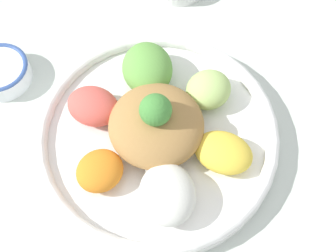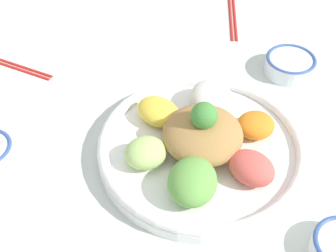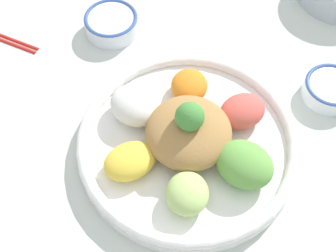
% 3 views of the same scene
% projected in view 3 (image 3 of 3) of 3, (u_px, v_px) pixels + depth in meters
% --- Properties ---
extents(ground_plane, '(2.40, 2.40, 0.00)m').
position_uv_depth(ground_plane, '(188.00, 140.00, 0.78)').
color(ground_plane, silver).
extents(salad_platter, '(0.36, 0.36, 0.12)m').
position_uv_depth(salad_platter, '(188.00, 140.00, 0.75)').
color(salad_platter, white).
rests_on(salad_platter, ground_plane).
extents(rice_bowl_blue, '(0.09, 0.09, 0.03)m').
position_uv_depth(rice_bowl_blue, '(331.00, 89.00, 0.82)').
color(rice_bowl_blue, white).
rests_on(rice_bowl_blue, ground_plane).
extents(sauce_bowl_dark, '(0.10, 0.10, 0.04)m').
position_uv_depth(sauce_bowl_dark, '(111.00, 23.00, 0.90)').
color(sauce_bowl_dark, white).
rests_on(sauce_bowl_dark, ground_plane).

